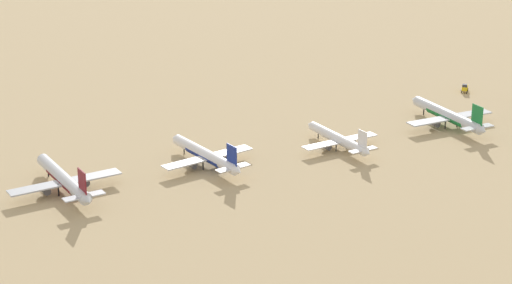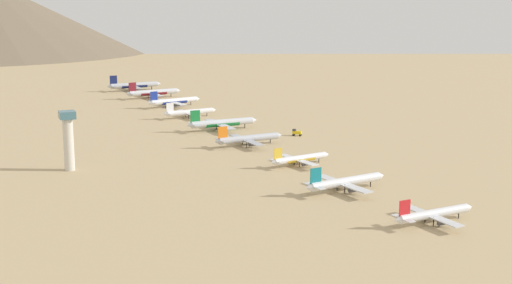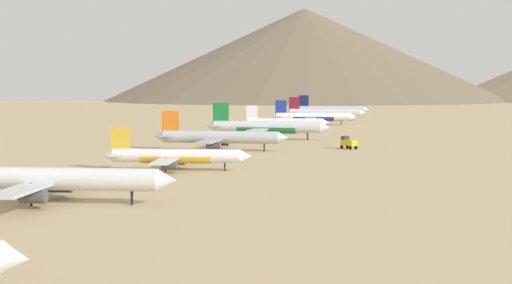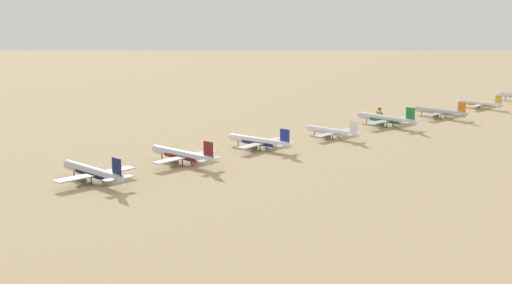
{
  "view_description": "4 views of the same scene",
  "coord_description": "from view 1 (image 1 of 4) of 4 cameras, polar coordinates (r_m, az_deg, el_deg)",
  "views": [
    {
      "loc": [
        -282.97,
        213.59,
        120.31
      ],
      "look_at": [
        3.17,
        82.53,
        4.86
      ],
      "focal_mm": 65.95,
      "sensor_mm": 36.0,
      "label": 1
    },
    {
      "loc": [
        -149.23,
        -407.3,
        81.53
      ],
      "look_at": [
        -2.02,
        -58.2,
        4.13
      ],
      "focal_mm": 51.16,
      "sensor_mm": 36.0,
      "label": 2
    },
    {
      "loc": [
        62.14,
        -256.11,
        19.26
      ],
      "look_at": [
        11.42,
        -55.76,
        3.49
      ],
      "focal_mm": 51.07,
      "sensor_mm": 36.0,
      "label": 3
    },
    {
      "loc": [
        -309.49,
        376.34,
        86.82
      ],
      "look_at": [
        2.34,
        103.81,
        3.71
      ],
      "focal_mm": 57.3,
      "sensor_mm": 36.0,
      "label": 4
    }
  ],
  "objects": [
    {
      "name": "parked_jet_5",
      "position": [
        343.03,
        5.02,
        0.19
      ],
      "size": [
        38.33,
        31.25,
        11.05
      ],
      "color": "white",
      "rests_on": "ground"
    },
    {
      "name": "service_truck",
      "position": [
        418.6,
        12.55,
        3.25
      ],
      "size": [
        5.54,
        5.33,
        3.9
      ],
      "color": "yellow",
      "rests_on": "ground"
    },
    {
      "name": "parked_jet_7",
      "position": [
        310.21,
        -11.58,
        -2.22
      ],
      "size": [
        46.22,
        37.69,
        13.33
      ],
      "color": "silver",
      "rests_on": "ground"
    },
    {
      "name": "parked_jet_4",
      "position": [
        372.5,
        11.56,
        1.6
      ],
      "size": [
        46.18,
        37.47,
        13.33
      ],
      "color": "silver",
      "rests_on": "ground"
    },
    {
      "name": "parked_jet_6",
      "position": [
        325.66,
        -3.06,
        -0.79
      ],
      "size": [
        42.8,
        35.08,
        12.42
      ],
      "color": "white",
      "rests_on": "ground"
    },
    {
      "name": "ground_plane",
      "position": [
        374.39,
        11.77,
        0.96
      ],
      "size": [
        2410.87,
        2410.87,
        0.0
      ],
      "primitive_type": "plane",
      "color": "tan"
    }
  ]
}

